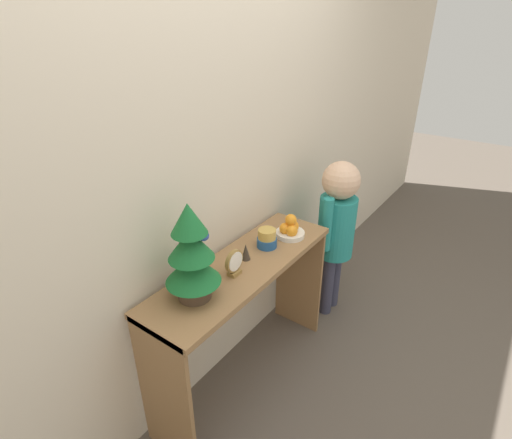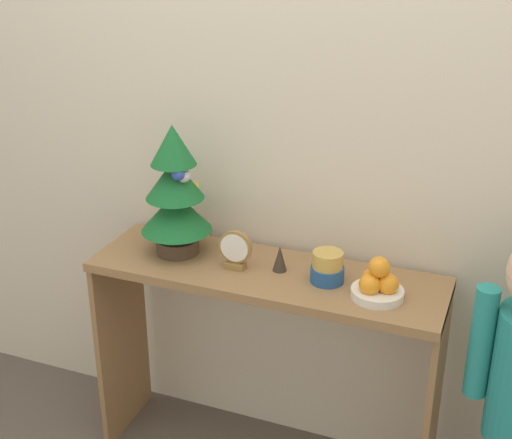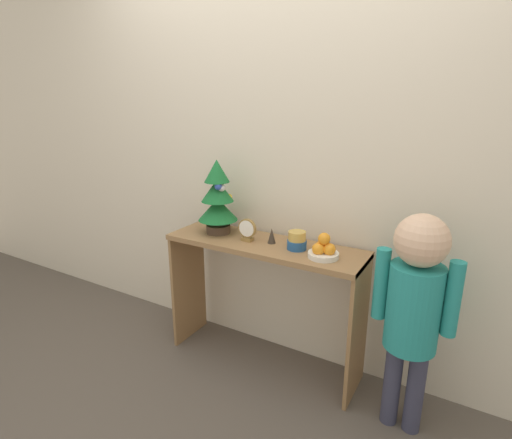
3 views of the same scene
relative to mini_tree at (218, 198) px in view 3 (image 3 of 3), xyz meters
The scene contains 9 objects.
ground_plane 1.05m from the mini_tree, 30.51° to the right, with size 12.00×12.00×0.00m, color brown.
back_wall 0.47m from the mini_tree, 31.98° to the left, with size 7.00×0.05×2.50m, color beige.
console_table 0.51m from the mini_tree, ahead, with size 1.14×0.34×0.76m.
mini_tree is the anchor object (origin of this frame).
fruit_bowl 0.71m from the mini_tree, ahead, with size 0.16×0.16×0.13m.
singing_bowl 0.55m from the mini_tree, ahead, with size 0.10×0.10×0.10m.
desk_clock 0.27m from the mini_tree, ahead, with size 0.11×0.04×0.13m.
figurine 0.40m from the mini_tree, ahead, with size 0.05×0.05×0.08m.
child_figure 1.19m from the mini_tree, ahead, with size 0.36×0.23×1.07m.
Camera 3 is at (1.02, -1.66, 1.52)m, focal length 28.00 mm.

